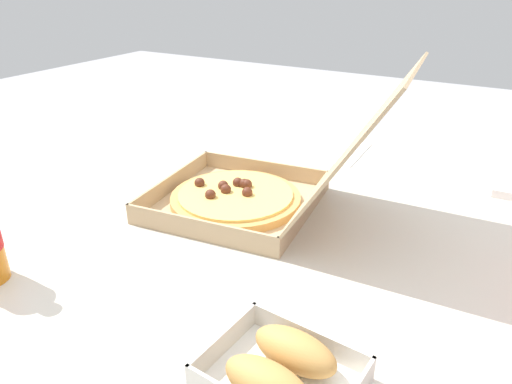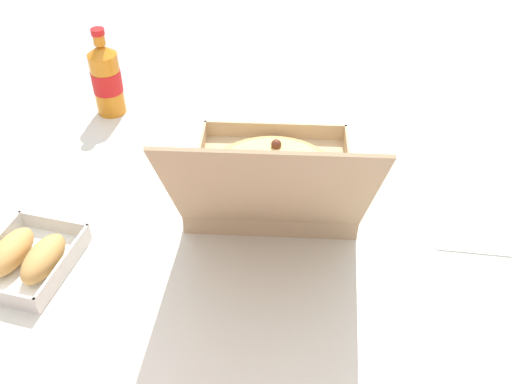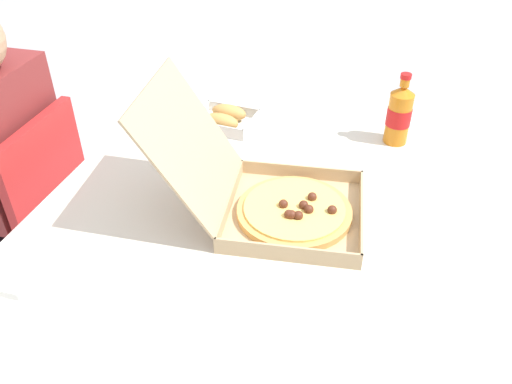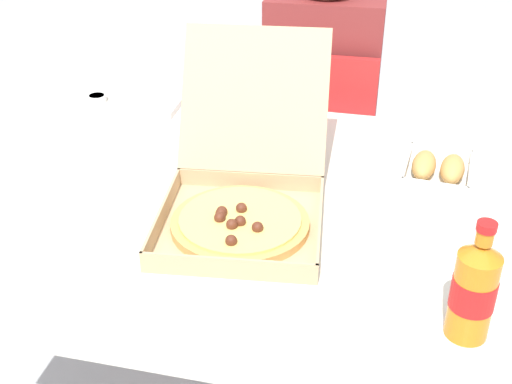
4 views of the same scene
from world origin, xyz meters
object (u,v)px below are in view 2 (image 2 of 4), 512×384
at_px(bread_side_box, 28,257).
at_px(paper_menu, 485,228).
at_px(pizza_box_open, 272,179).
at_px(cola_bottle, 106,79).

relative_size(bread_side_box, paper_menu, 0.96).
height_order(pizza_box_open, cola_bottle, pizza_box_open).
distance_m(pizza_box_open, bread_side_box, 0.49).
relative_size(pizza_box_open, cola_bottle, 2.48).
bearing_deg(cola_bottle, bread_side_box, 95.12).
xyz_separation_m(pizza_box_open, bread_side_box, (0.41, 0.27, -0.02)).
bearing_deg(bread_side_box, pizza_box_open, -146.08).
distance_m(bread_side_box, cola_bottle, 0.55).
relative_size(pizza_box_open, paper_menu, 2.65).
height_order(pizza_box_open, bread_side_box, pizza_box_open).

